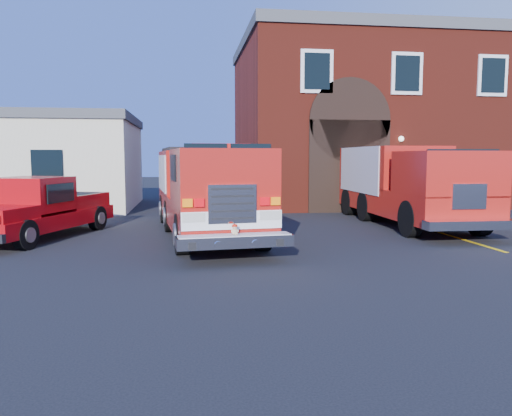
{
  "coord_description": "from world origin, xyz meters",
  "views": [
    {
      "loc": [
        -1.49,
        -11.92,
        2.41
      ],
      "look_at": [
        0.0,
        -1.2,
        1.3
      ],
      "focal_mm": 35.0,
      "sensor_mm": 36.0,
      "label": 1
    }
  ],
  "objects": [
    {
      "name": "fire_station",
      "position": [
        8.99,
        13.98,
        4.25
      ],
      "size": [
        15.2,
        10.2,
        8.45
      ],
      "color": "maroon",
      "rests_on": "ground"
    },
    {
      "name": "pickup_truck",
      "position": [
        -5.88,
        3.58,
        0.86
      ],
      "size": [
        3.75,
        5.92,
        1.83
      ],
      "color": "black",
      "rests_on": "ground"
    },
    {
      "name": "side_building",
      "position": [
        -9.0,
        13.0,
        2.2
      ],
      "size": [
        10.2,
        8.2,
        4.35
      ],
      "color": "beige",
      "rests_on": "ground"
    },
    {
      "name": "ground",
      "position": [
        0.0,
        0.0,
        0.0
      ],
      "size": [
        100.0,
        100.0,
        0.0
      ],
      "primitive_type": "plane",
      "color": "black",
      "rests_on": "ground"
    },
    {
      "name": "parking_stripe_far",
      "position": [
        6.5,
        7.0,
        0.0
      ],
      "size": [
        0.12,
        3.0,
        0.01
      ],
      "primitive_type": "cube",
      "color": "yellow",
      "rests_on": "ground"
    },
    {
      "name": "parking_stripe_near",
      "position": [
        6.5,
        1.0,
        0.0
      ],
      "size": [
        0.12,
        3.0,
        0.01
      ],
      "primitive_type": "cube",
      "color": "yellow",
      "rests_on": "ground"
    },
    {
      "name": "secondary_truck",
      "position": [
        6.3,
        5.06,
        1.52
      ],
      "size": [
        2.74,
        8.61,
        2.79
      ],
      "color": "black",
      "rests_on": "ground"
    },
    {
      "name": "fire_engine",
      "position": [
        -0.93,
        3.47,
        1.42
      ],
      "size": [
        3.41,
        9.13,
        2.75
      ],
      "color": "black",
      "rests_on": "ground"
    },
    {
      "name": "parking_stripe_mid",
      "position": [
        6.5,
        4.0,
        0.0
      ],
      "size": [
        0.12,
        3.0,
        0.01
      ],
      "primitive_type": "cube",
      "color": "yellow",
      "rests_on": "ground"
    }
  ]
}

